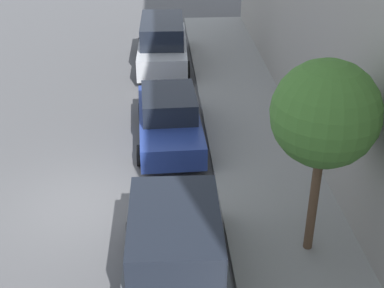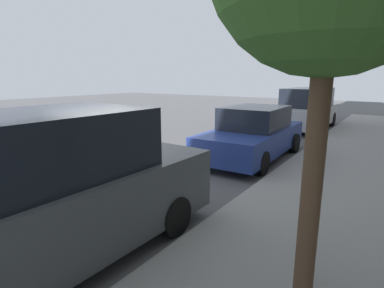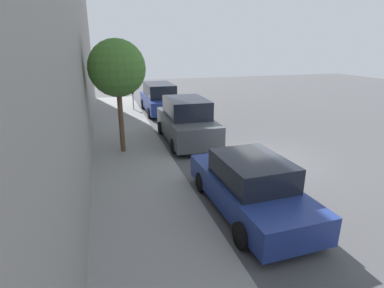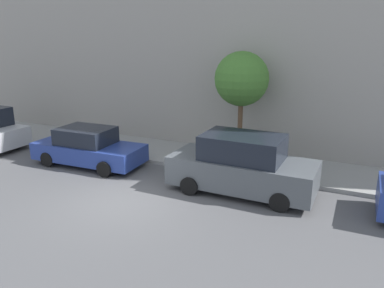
# 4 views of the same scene
# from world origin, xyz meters

# --- Properties ---
(ground_plane) EXTENTS (60.00, 60.00, 0.00)m
(ground_plane) POSITION_xyz_m (0.00, 0.00, 0.00)
(ground_plane) COLOR #515154
(sidewalk) EXTENTS (2.94, 32.00, 0.15)m
(sidewalk) POSITION_xyz_m (4.97, 0.00, 0.07)
(sidewalk) COLOR gray
(sidewalk) RESTS_ON ground_plane
(parked_suv_second) EXTENTS (2.08, 4.84, 1.98)m
(parked_suv_second) POSITION_xyz_m (2.28, -3.21, 0.93)
(parked_suv_second) COLOR #4C5156
(parked_suv_second) RESTS_ON ground_plane
(parked_sedan_third) EXTENTS (1.93, 4.55, 1.54)m
(parked_sedan_third) POSITION_xyz_m (2.35, 3.26, 0.73)
(parked_sedan_third) COLOR navy
(parked_sedan_third) RESTS_ON ground_plane
(street_tree) EXTENTS (2.15, 2.15, 4.36)m
(street_tree) POSITION_xyz_m (5.25, -2.17, 3.42)
(street_tree) COLOR brown
(street_tree) RESTS_ON sidewalk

